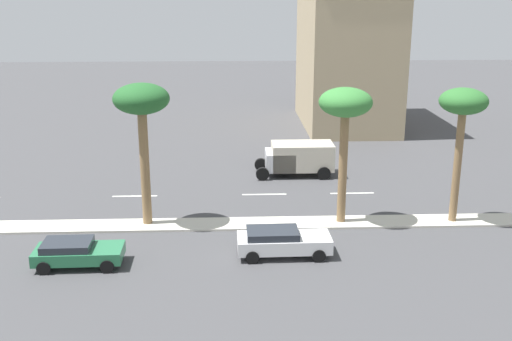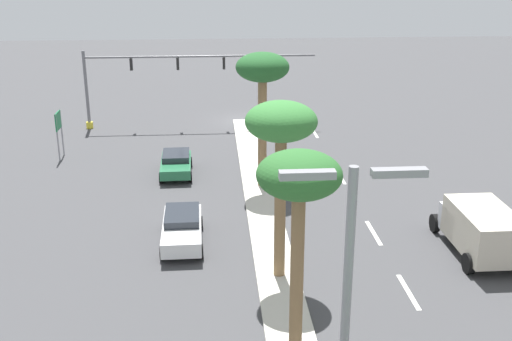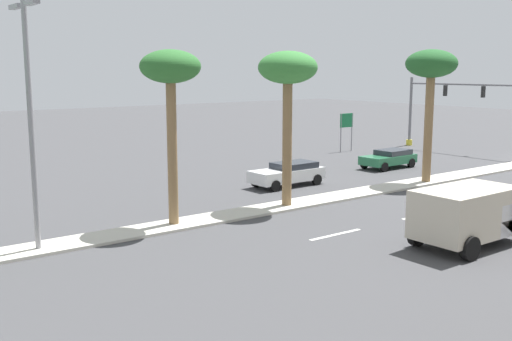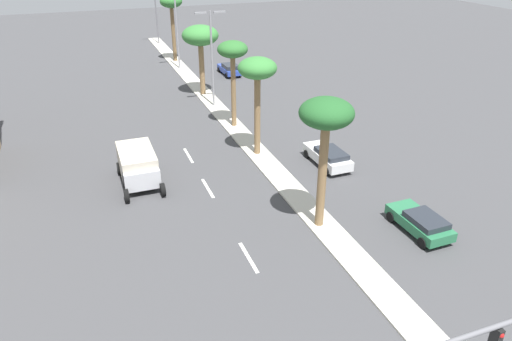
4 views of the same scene
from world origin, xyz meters
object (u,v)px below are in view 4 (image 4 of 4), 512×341
object	(u,v)px
palm_tree_leading	(326,120)
box_truck	(138,166)
palm_tree_center	(171,5)
street_lamp_near	(155,2)
sedan_white_right	(328,156)
sedan_green_front	(421,222)
street_lamp_left	(176,21)
sedan_blue_inboard	(229,69)
palm_tree_far	(200,37)
palm_tree_trailing	(233,54)
palm_tree_rear	(257,73)
street_lamp_front	(212,51)

from	to	relation	value
palm_tree_leading	box_truck	size ratio (longest dim) A/B	1.44
palm_tree_center	street_lamp_near	bearing A→B (deg)	90.44
sedan_white_right	sedan_green_front	distance (m)	9.77
street_lamp_left	sedan_blue_inboard	world-z (taller)	street_lamp_left
palm_tree_far	box_truck	bearing A→B (deg)	-117.50
palm_tree_trailing	street_lamp_left	size ratio (longest dim) A/B	0.76
palm_tree_far	sedan_green_front	world-z (taller)	palm_tree_far
street_lamp_left	sedan_white_right	size ratio (longest dim) A/B	2.13
palm_tree_rear	sedan_green_front	world-z (taller)	palm_tree_rear
palm_tree_leading	street_lamp_front	world-z (taller)	street_lamp_front
palm_tree_rear	box_truck	distance (m)	10.75
palm_tree_far	street_lamp_front	distance (m)	4.14
palm_tree_rear	box_truck	xyz separation A→B (m)	(-9.28, -1.52, -5.21)
palm_tree_rear	palm_tree_leading	bearing A→B (deg)	-90.82
box_truck	sedan_green_front	bearing A→B (deg)	-39.77
street_lamp_left	street_lamp_near	distance (m)	15.88
box_truck	sedan_blue_inboard	bearing A→B (deg)	59.49
palm_tree_rear	sedan_white_right	distance (m)	7.99
palm_tree_rear	sedan_green_front	bearing A→B (deg)	-69.60
palm_tree_trailing	sedan_white_right	xyz separation A→B (m)	(4.05, -9.91, -5.71)
palm_tree_far	street_lamp_near	distance (m)	27.12
palm_tree_trailing	palm_tree_leading	bearing A→B (deg)	-91.07
palm_tree_center	sedan_blue_inboard	xyz separation A→B (m)	(4.76, -8.89, -6.41)
palm_tree_leading	palm_tree_rear	world-z (taller)	palm_tree_leading
palm_tree_far	palm_tree_center	size ratio (longest dim) A/B	0.86
palm_tree_trailing	street_lamp_near	bearing A→B (deg)	90.03
palm_tree_trailing	street_lamp_near	size ratio (longest dim) A/B	0.72
palm_tree_far	street_lamp_left	world-z (taller)	street_lamp_left
palm_tree_center	palm_tree_far	bearing A→B (deg)	-91.01
palm_tree_trailing	box_truck	world-z (taller)	palm_tree_trailing
palm_tree_leading	street_lamp_left	bearing A→B (deg)	89.91
street_lamp_front	palm_tree_trailing	bearing A→B (deg)	-88.16
palm_tree_trailing	sedan_green_front	distance (m)	21.03
street_lamp_left	box_truck	size ratio (longest dim) A/B	1.80
palm_tree_rear	palm_tree_trailing	distance (m)	6.26
street_lamp_front	palm_tree_rear	bearing A→B (deg)	-89.87
palm_tree_far	street_lamp_left	distance (m)	11.24
palm_tree_trailing	street_lamp_left	world-z (taller)	street_lamp_left
palm_tree_leading	sedan_blue_inboard	world-z (taller)	palm_tree_leading
sedan_white_right	box_truck	distance (m)	13.67
sedan_blue_inboard	sedan_white_right	bearing A→B (deg)	-91.69
palm_tree_center	street_lamp_front	size ratio (longest dim) A/B	0.92
sedan_green_front	street_lamp_left	bearing A→B (deg)	97.08
sedan_green_front	box_truck	xyz separation A→B (m)	(-14.26, 11.87, 0.57)
palm_tree_rear	sedan_blue_inboard	world-z (taller)	palm_tree_rear
palm_tree_trailing	sedan_green_front	world-z (taller)	palm_tree_trailing
sedan_white_right	palm_tree_rear	bearing A→B (deg)	139.11
palm_tree_far	sedan_white_right	xyz separation A→B (m)	(4.25, -19.89, -5.27)
street_lamp_left	street_lamp_near	world-z (taller)	street_lamp_near
street_lamp_front	sedan_green_front	size ratio (longest dim) A/B	2.18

